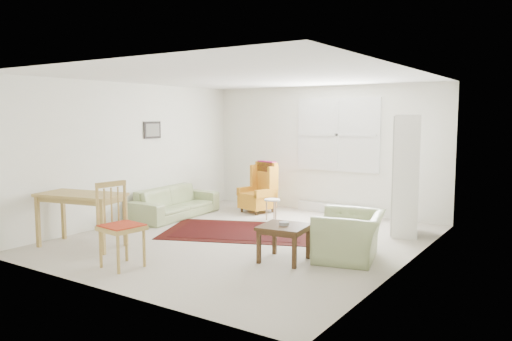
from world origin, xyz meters
The scene contains 10 objects.
room centered at (0.02, 0.21, 1.26)m, with size 5.04×5.54×2.51m.
rug centered at (-0.36, 0.37, 0.01)m, with size 2.46×1.58×0.02m, color black, non-canonical shape.
sofa centered at (-2.10, 0.68, 0.39)m, with size 1.92×0.75×0.77m, color #9BA971.
armchair centered at (1.79, -0.13, 0.38)m, with size 0.98×0.86×0.76m, color #9BA971.
wingback_chair centered at (-1.05, 1.92, 0.51)m, with size 0.59×0.62×1.02m, color orange, non-canonical shape.
coffee_table centered at (1.10, -0.69, 0.24)m, with size 0.59×0.59×0.49m, color #3E2713, non-canonical shape.
stool centered at (-0.41, 1.46, 0.20)m, with size 0.29×0.29×0.39m, color white, non-canonical shape.
cabinet centered at (1.97, 1.72, 0.97)m, with size 0.41×0.77×1.93m, color white, non-canonical shape.
desk centered at (-1.75, -1.69, 0.40)m, with size 1.25×0.62×0.79m, color #A88944, non-canonical shape.
desk_chair centered at (-0.47, -2.06, 0.54)m, with size 0.47×0.47×1.08m, color #A88944, non-canonical shape.
Camera 1 is at (4.35, -6.26, 1.91)m, focal length 35.00 mm.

